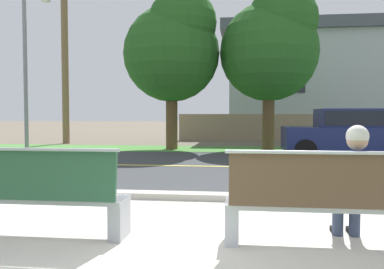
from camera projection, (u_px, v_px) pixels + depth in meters
name	position (u px, v px, depth m)	size (l,w,h in m)	color
ground_plane	(217.00, 160.00, 12.02)	(140.00, 140.00, 0.00)	#665B4C
sidewalk_pavement	(177.00, 236.00, 4.49)	(44.00, 3.60, 0.01)	beige
curb_edge	(196.00, 196.00, 6.42)	(44.00, 0.30, 0.11)	#ADA89E
street_asphalt	(214.00, 167.00, 10.54)	(52.00, 8.00, 0.01)	#383A3D
road_centre_line	(214.00, 166.00, 10.54)	(48.00, 0.14, 0.01)	#E0CC4C
far_verge_grass	(223.00, 149.00, 15.84)	(48.00, 2.80, 0.02)	#478438
bench_left	(36.00, 196.00, 4.43)	(1.99, 0.48, 1.01)	#9EA0A8
bench_right	(324.00, 203.00, 4.05)	(1.99, 0.48, 1.01)	silver
seated_person_blue	(354.00, 180.00, 4.18)	(0.52, 0.68, 1.25)	#333D56
car_navy_near	(355.00, 131.00, 12.37)	(4.30, 1.86, 1.54)	navy
streetlamp	(28.00, 53.00, 16.42)	(0.24, 2.10, 6.74)	gray
shade_tree_far_left	(174.00, 47.00, 15.56)	(3.73, 3.73, 6.15)	brown
shade_tree_left	(272.00, 44.00, 15.37)	(3.77, 3.77, 6.22)	brown
palm_tree_tall	(64.00, 3.00, 18.79)	(2.09, 1.98, 8.22)	brown
garden_wall	(306.00, 128.00, 20.47)	(13.00, 0.36, 1.40)	gray
house_across_street	(334.00, 83.00, 23.27)	(12.87, 6.91, 6.30)	#A3ADB2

